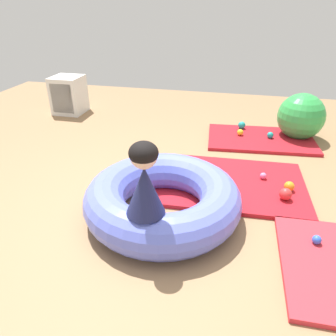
{
  "coord_description": "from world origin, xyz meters",
  "views": [
    {
      "loc": [
        0.52,
        -2.13,
        1.64
      ],
      "look_at": [
        -0.02,
        0.2,
        0.35
      ],
      "focal_mm": 34.26,
      "sensor_mm": 36.0,
      "label": 1
    }
  ],
  "objects_px": {
    "exercise_ball_large": "(301,117)",
    "storage_cube": "(68,95)",
    "play_ball_pink": "(263,176)",
    "play_ball_orange": "(289,186)",
    "play_ball_teal_second": "(242,125)",
    "play_ball_blue": "(317,240)",
    "inflatable_cushion": "(163,199)",
    "child_in_navy": "(145,180)",
    "play_ball_teal": "(270,135)",
    "play_ball_yellow": "(240,132)",
    "play_ball_red": "(286,194)"
  },
  "relations": [
    {
      "from": "storage_cube",
      "to": "play_ball_orange",
      "type": "bearing_deg",
      "value": -28.64
    },
    {
      "from": "play_ball_red",
      "to": "child_in_navy",
      "type": "bearing_deg",
      "value": -140.51
    },
    {
      "from": "child_in_navy",
      "to": "play_ball_pink",
      "type": "xyz_separation_m",
      "value": [
        0.85,
        1.18,
        -0.52
      ]
    },
    {
      "from": "child_in_navy",
      "to": "play_ball_orange",
      "type": "distance_m",
      "value": 1.55
    },
    {
      "from": "play_ball_pink",
      "to": "play_ball_blue",
      "type": "height_order",
      "value": "play_ball_blue"
    },
    {
      "from": "inflatable_cushion",
      "to": "play_ball_blue",
      "type": "distance_m",
      "value": 1.2
    },
    {
      "from": "child_in_navy",
      "to": "play_ball_red",
      "type": "relative_size",
      "value": 4.76
    },
    {
      "from": "play_ball_pink",
      "to": "exercise_ball_large",
      "type": "xyz_separation_m",
      "value": [
        0.47,
        1.27,
        0.22
      ]
    },
    {
      "from": "play_ball_orange",
      "to": "play_ball_pink",
      "type": "bearing_deg",
      "value": 142.32
    },
    {
      "from": "play_ball_teal",
      "to": "play_ball_yellow",
      "type": "distance_m",
      "value": 0.38
    },
    {
      "from": "play_ball_teal",
      "to": "play_ball_red",
      "type": "relative_size",
      "value": 0.73
    },
    {
      "from": "play_ball_yellow",
      "to": "play_ball_teal_second",
      "type": "relative_size",
      "value": 0.81
    },
    {
      "from": "play_ball_teal_second",
      "to": "inflatable_cushion",
      "type": "bearing_deg",
      "value": -105.83
    },
    {
      "from": "play_ball_red",
      "to": "play_ball_yellow",
      "type": "relative_size",
      "value": 1.38
    },
    {
      "from": "child_in_navy",
      "to": "play_ball_blue",
      "type": "relative_size",
      "value": 7.76
    },
    {
      "from": "play_ball_yellow",
      "to": "play_ball_pink",
      "type": "xyz_separation_m",
      "value": [
        0.26,
        -1.09,
        -0.01
      ]
    },
    {
      "from": "play_ball_blue",
      "to": "inflatable_cushion",
      "type": "bearing_deg",
      "value": 173.91
    },
    {
      "from": "play_ball_blue",
      "to": "play_ball_teal_second",
      "type": "height_order",
      "value": "play_ball_teal_second"
    },
    {
      "from": "play_ball_pink",
      "to": "storage_cube",
      "type": "bearing_deg",
      "value": 152.13
    },
    {
      "from": "inflatable_cushion",
      "to": "storage_cube",
      "type": "bearing_deg",
      "value": 132.06
    },
    {
      "from": "inflatable_cushion",
      "to": "exercise_ball_large",
      "type": "height_order",
      "value": "exercise_ball_large"
    },
    {
      "from": "exercise_ball_large",
      "to": "storage_cube",
      "type": "bearing_deg",
      "value": 175.45
    },
    {
      "from": "storage_cube",
      "to": "exercise_ball_large",
      "type": "bearing_deg",
      "value": -4.55
    },
    {
      "from": "play_ball_orange",
      "to": "play_ball_teal_second",
      "type": "relative_size",
      "value": 0.95
    },
    {
      "from": "play_ball_red",
      "to": "storage_cube",
      "type": "relative_size",
      "value": 0.2
    },
    {
      "from": "play_ball_teal_second",
      "to": "play_ball_pink",
      "type": "bearing_deg",
      "value": -79.69
    },
    {
      "from": "inflatable_cushion",
      "to": "play_ball_teal_second",
      "type": "xyz_separation_m",
      "value": [
        0.59,
        2.09,
        -0.08
      ]
    },
    {
      "from": "inflatable_cushion",
      "to": "play_ball_orange",
      "type": "bearing_deg",
      "value": 28.7
    },
    {
      "from": "play_ball_teal",
      "to": "play_ball_teal_second",
      "type": "xyz_separation_m",
      "value": [
        -0.36,
        0.25,
        0.01
      ]
    },
    {
      "from": "child_in_navy",
      "to": "play_ball_red",
      "type": "bearing_deg",
      "value": 75.83
    },
    {
      "from": "play_ball_yellow",
      "to": "play_ball_blue",
      "type": "bearing_deg",
      "value": -72.95
    },
    {
      "from": "play_ball_red",
      "to": "inflatable_cushion",
      "type": "bearing_deg",
      "value": -157.36
    },
    {
      "from": "inflatable_cushion",
      "to": "play_ball_orange",
      "type": "height_order",
      "value": "inflatable_cushion"
    },
    {
      "from": "play_ball_yellow",
      "to": "play_ball_teal_second",
      "type": "distance_m",
      "value": 0.24
    },
    {
      "from": "play_ball_teal",
      "to": "play_ball_red",
      "type": "distance_m",
      "value": 1.42
    },
    {
      "from": "play_ball_blue",
      "to": "play_ball_orange",
      "type": "distance_m",
      "value": 0.72
    },
    {
      "from": "play_ball_teal",
      "to": "exercise_ball_large",
      "type": "relative_size",
      "value": 0.14
    },
    {
      "from": "play_ball_teal",
      "to": "storage_cube",
      "type": "bearing_deg",
      "value": 171.52
    },
    {
      "from": "play_ball_red",
      "to": "storage_cube",
      "type": "bearing_deg",
      "value": 148.79
    },
    {
      "from": "exercise_ball_large",
      "to": "storage_cube",
      "type": "xyz_separation_m",
      "value": [
        -3.37,
        0.27,
        -0.01
      ]
    },
    {
      "from": "play_ball_blue",
      "to": "play_ball_orange",
      "type": "bearing_deg",
      "value": 100.04
    },
    {
      "from": "play_ball_yellow",
      "to": "play_ball_orange",
      "type": "height_order",
      "value": "play_ball_orange"
    },
    {
      "from": "play_ball_teal",
      "to": "play_ball_teal_second",
      "type": "distance_m",
      "value": 0.44
    },
    {
      "from": "play_ball_blue",
      "to": "play_ball_yellow",
      "type": "bearing_deg",
      "value": 107.05
    },
    {
      "from": "play_ball_pink",
      "to": "play_ball_blue",
      "type": "distance_m",
      "value": 0.95
    },
    {
      "from": "inflatable_cushion",
      "to": "play_ball_orange",
      "type": "distance_m",
      "value": 1.21
    },
    {
      "from": "exercise_ball_large",
      "to": "play_ball_yellow",
      "type": "bearing_deg",
      "value": -166.73
    },
    {
      "from": "child_in_navy",
      "to": "exercise_ball_large",
      "type": "height_order",
      "value": "child_in_navy"
    },
    {
      "from": "storage_cube",
      "to": "child_in_navy",
      "type": "bearing_deg",
      "value": -52.87
    },
    {
      "from": "play_ball_teal",
      "to": "play_ball_red",
      "type": "height_order",
      "value": "play_ball_red"
    }
  ]
}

